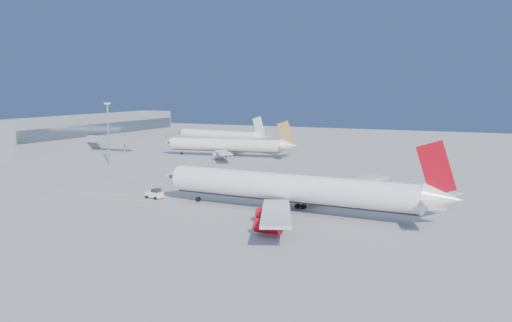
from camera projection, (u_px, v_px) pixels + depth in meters
name	position (u px, v px, depth m)	size (l,w,h in m)	color
ground	(220.00, 196.00, 150.26)	(500.00, 500.00, 0.00)	slate
terminal	(92.00, 131.00, 273.26)	(18.40, 110.00, 15.00)	gray
jet_bridge	(111.00, 140.00, 252.85)	(23.60, 3.60, 6.90)	gray
taxiway_lines	(185.00, 188.00, 162.04)	(118.86, 140.00, 0.02)	#D0C10B
airliner_virgin	(295.00, 189.00, 129.71)	(73.51, 65.91, 18.13)	white
airliner_etihad	(228.00, 145.00, 234.56)	(58.35, 53.48, 15.24)	beige
airliner_third	(220.00, 136.00, 281.62)	(54.83, 50.07, 14.73)	white
pushback_tug	(155.00, 194.00, 146.75)	(4.92, 3.51, 2.57)	white
light_mast	(108.00, 128.00, 209.75)	(1.98, 1.98, 22.94)	gray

